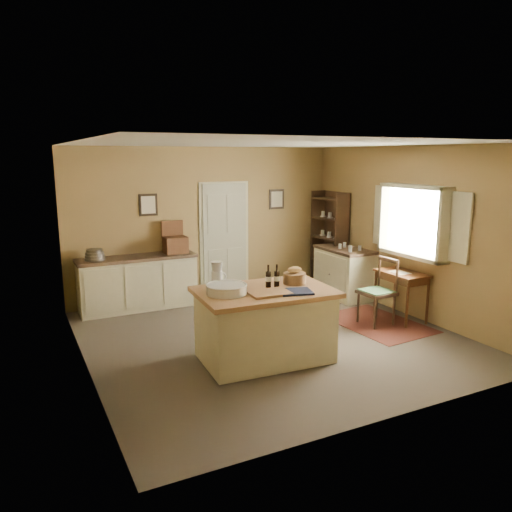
{
  "coord_description": "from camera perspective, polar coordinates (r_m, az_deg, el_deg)",
  "views": [
    {
      "loc": [
        -3.21,
        -5.94,
        2.55
      ],
      "look_at": [
        -0.12,
        0.24,
        1.15
      ],
      "focal_mm": 35.0,
      "sensor_mm": 36.0,
      "label": 1
    }
  ],
  "objects": [
    {
      "name": "wall_back",
      "position": [
        9.11,
        -5.74,
        3.82
      ],
      "size": [
        5.0,
        0.1,
        2.7
      ],
      "primitive_type": "cube",
      "color": "olive",
      "rests_on": "ground"
    },
    {
      "name": "desk_chair",
      "position": [
        7.82,
        13.63,
        -4.09
      ],
      "size": [
        0.49,
        0.49,
        1.0
      ],
      "primitive_type": null,
      "rotation": [
        0.0,
        0.0,
        0.05
      ],
      "color": "black",
      "rests_on": "ground"
    },
    {
      "name": "wall_front",
      "position": [
        4.86,
        15.94,
        -3.29
      ],
      "size": [
        5.0,
        0.1,
        2.7
      ],
      "primitive_type": "cube",
      "color": "olive",
      "rests_on": "ground"
    },
    {
      "name": "writing_desk",
      "position": [
        8.1,
        16.31,
        -2.5
      ],
      "size": [
        0.49,
        0.8,
        0.82
      ],
      "color": "#33190B",
      "rests_on": "ground"
    },
    {
      "name": "sideboard",
      "position": [
        8.6,
        -13.28,
        -2.78
      ],
      "size": [
        1.96,
        0.56,
        1.18
      ],
      "color": "beige",
      "rests_on": "ground"
    },
    {
      "name": "framed_prints",
      "position": [
        9.12,
        -4.56,
        6.19
      ],
      "size": [
        2.82,
        0.02,
        0.38
      ],
      "color": "black",
      "rests_on": "ground"
    },
    {
      "name": "ceiling",
      "position": [
        6.75,
        1.83,
        12.72
      ],
      "size": [
        5.0,
        5.0,
        0.0
      ],
      "primitive_type": "plane",
      "color": "silver",
      "rests_on": "wall_back"
    },
    {
      "name": "right_cabinet",
      "position": [
        9.25,
        10.04,
        -1.81
      ],
      "size": [
        0.63,
        1.14,
        0.99
      ],
      "color": "beige",
      "rests_on": "ground"
    },
    {
      "name": "door",
      "position": [
        9.25,
        -3.61,
        2.12
      ],
      "size": [
        0.97,
        0.06,
        2.11
      ],
      "primitive_type": "cube",
      "color": "#A9A990",
      "rests_on": "ground"
    },
    {
      "name": "shelving_unit",
      "position": [
        9.76,
        8.56,
        1.78
      ],
      "size": [
        0.32,
        0.84,
        1.87
      ],
      "color": "black",
      "rests_on": "ground"
    },
    {
      "name": "rug",
      "position": [
        7.99,
        13.66,
        -7.47
      ],
      "size": [
        1.21,
        1.67,
        0.01
      ],
      "primitive_type": "cube",
      "rotation": [
        0.0,
        0.0,
        0.07
      ],
      "color": "#4A1E11",
      "rests_on": "ground"
    },
    {
      "name": "ground",
      "position": [
        7.22,
        1.7,
        -9.25
      ],
      "size": [
        5.0,
        5.0,
        0.0
      ],
      "primitive_type": "plane",
      "color": "#50463D",
      "rests_on": "ground"
    },
    {
      "name": "wall_left",
      "position": [
        6.1,
        -19.38,
        -0.55
      ],
      "size": [
        0.1,
        5.0,
        2.7
      ],
      "primitive_type": "cube",
      "color": "olive",
      "rests_on": "ground"
    },
    {
      "name": "work_island",
      "position": [
        6.33,
        0.93,
        -7.62
      ],
      "size": [
        1.74,
        1.19,
        1.2
      ],
      "rotation": [
        0.0,
        0.0,
        -0.06
      ],
      "color": "beige",
      "rests_on": "ground"
    },
    {
      "name": "window",
      "position": [
        8.1,
        17.76,
        3.82
      ],
      "size": [
        0.25,
        1.99,
        1.12
      ],
      "color": "beige",
      "rests_on": "ground"
    },
    {
      "name": "wall_right",
      "position": [
        8.33,
        17.1,
        2.65
      ],
      "size": [
        0.1,
        5.0,
        2.7
      ],
      "primitive_type": "cube",
      "color": "olive",
      "rests_on": "ground"
    }
  ]
}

